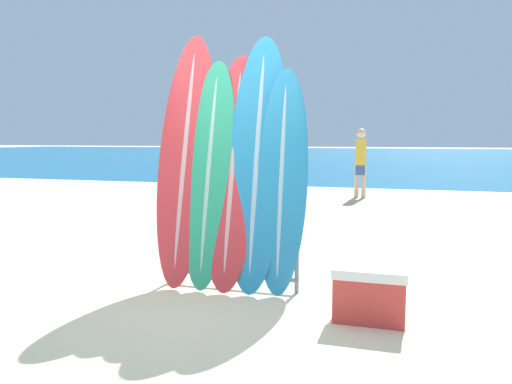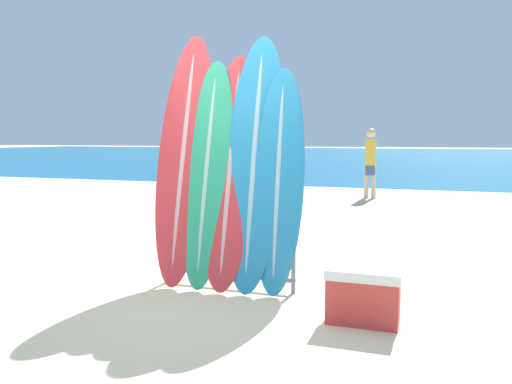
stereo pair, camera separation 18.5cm
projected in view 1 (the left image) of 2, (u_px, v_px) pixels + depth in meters
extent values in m
plane|color=beige|center=(192.00, 308.00, 4.27)|extent=(160.00, 160.00, 0.00)
cube|color=#146693|center=(387.00, 155.00, 42.48)|extent=(120.00, 60.00, 0.00)
cube|color=white|center=(344.00, 189.00, 14.24)|extent=(120.00, 0.60, 0.01)
cylinder|color=slate|center=(172.00, 241.00, 5.01)|extent=(0.04, 0.04, 0.83)
cylinder|color=slate|center=(297.00, 249.00, 4.64)|extent=(0.04, 0.04, 0.83)
cylinder|color=slate|center=(232.00, 205.00, 4.78)|extent=(1.33, 0.04, 0.04)
cylinder|color=slate|center=(232.00, 275.00, 4.85)|extent=(1.33, 0.04, 0.04)
ellipsoid|color=red|center=(186.00, 158.00, 4.96)|extent=(0.58, 0.70, 2.50)
ellipsoid|color=#D59E9F|center=(186.00, 158.00, 4.96)|extent=(0.10, 0.68, 2.41)
ellipsoid|color=#289E70|center=(210.00, 173.00, 4.85)|extent=(0.51, 0.61, 2.22)
ellipsoid|color=#9AC3B3|center=(210.00, 173.00, 4.85)|extent=(0.09, 0.60, 2.14)
ellipsoid|color=red|center=(233.00, 171.00, 4.80)|extent=(0.57, 0.65, 2.27)
ellipsoid|color=#D59E9F|center=(233.00, 171.00, 4.80)|extent=(0.10, 0.64, 2.18)
ellipsoid|color=teal|center=(257.00, 162.00, 4.73)|extent=(0.59, 0.62, 2.44)
ellipsoid|color=#98BACC|center=(257.00, 162.00, 4.73)|extent=(0.11, 0.60, 2.35)
ellipsoid|color=teal|center=(282.00, 181.00, 4.62)|extent=(0.48, 0.42, 2.10)
ellipsoid|color=#98BACC|center=(282.00, 181.00, 4.62)|extent=(0.09, 0.41, 2.02)
cylinder|color=beige|center=(357.00, 181.00, 12.17)|extent=(0.11, 0.11, 0.80)
cylinder|color=beige|center=(364.00, 182.00, 12.12)|extent=(0.11, 0.11, 0.80)
cube|color=#385693|center=(360.00, 170.00, 12.12)|extent=(0.23, 0.14, 0.24)
cube|color=gold|center=(361.00, 152.00, 12.07)|extent=(0.24, 0.16, 0.62)
sphere|color=beige|center=(361.00, 133.00, 12.02)|extent=(0.22, 0.22, 0.22)
cylinder|color=beige|center=(266.00, 181.00, 12.07)|extent=(0.12, 0.12, 0.84)
cylinder|color=beige|center=(271.00, 181.00, 11.94)|extent=(0.12, 0.12, 0.84)
cube|color=#385693|center=(269.00, 169.00, 11.98)|extent=(0.28, 0.25, 0.25)
cube|color=#42996B|center=(269.00, 150.00, 11.93)|extent=(0.30, 0.27, 0.66)
sphere|color=beige|center=(269.00, 130.00, 11.87)|extent=(0.24, 0.24, 0.24)
cube|color=red|center=(370.00, 299.00, 3.95)|extent=(0.55, 0.31, 0.35)
cube|color=white|center=(370.00, 272.00, 3.93)|extent=(0.57, 0.33, 0.08)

